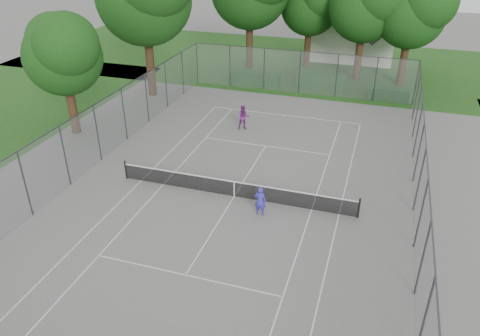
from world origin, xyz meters
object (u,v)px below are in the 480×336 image
(woman_player, at_px, (244,118))
(girl_player, at_px, (260,201))
(tennis_net, at_px, (234,188))
(house, at_px, (356,17))

(woman_player, bearing_deg, girl_player, -88.31)
(girl_player, bearing_deg, tennis_net, -35.50)
(tennis_net, height_order, woman_player, woman_player)
(tennis_net, relative_size, girl_player, 8.18)
(house, distance_m, girl_player, 30.97)
(tennis_net, height_order, girl_player, girl_player)
(house, xyz_separation_m, woman_player, (-5.20, -21.04, -3.17))
(girl_player, height_order, woman_player, woman_player)
(house, bearing_deg, woman_player, -103.87)
(house, relative_size, woman_player, 5.82)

